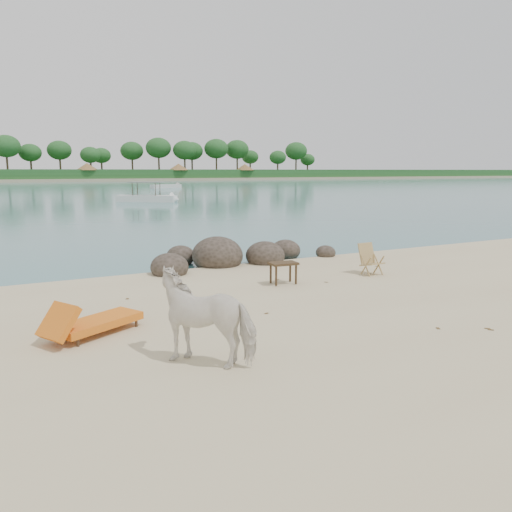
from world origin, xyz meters
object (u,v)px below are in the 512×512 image
at_px(side_table, 283,274).
at_px(lounge_chair, 98,319).
at_px(boulders, 230,257).
at_px(cow, 208,317).
at_px(deck_chair, 372,261).

bearing_deg(side_table, lounge_chair, -154.26).
bearing_deg(boulders, cow, -116.81).
bearing_deg(boulders, lounge_chair, -133.60).
bearing_deg(lounge_chair, deck_chair, -15.77).
distance_m(boulders, side_table, 3.16).
relative_size(boulders, lounge_chair, 3.31).
bearing_deg(lounge_chair, boulders, 18.02).
distance_m(cow, deck_chair, 7.16).
distance_m(lounge_chair, deck_chair, 7.57).
relative_size(side_table, lounge_chair, 0.35).
xyz_separation_m(lounge_chair, deck_chair, (7.39, 1.65, 0.13)).
height_order(boulders, cow, cow).
bearing_deg(boulders, side_table, -90.00).
height_order(side_table, lounge_chair, lounge_chair).
bearing_deg(deck_chair, side_table, 174.48).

